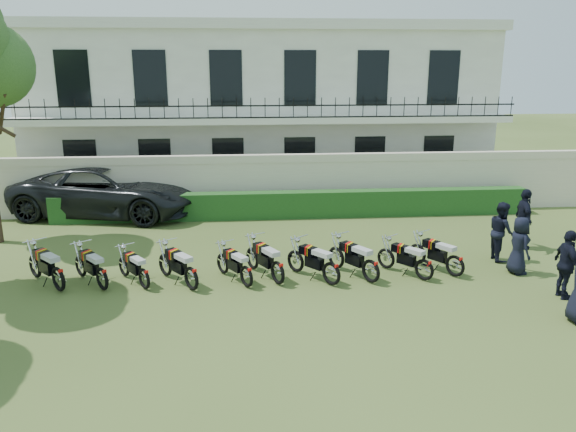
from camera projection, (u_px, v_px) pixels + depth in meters
name	position (u px, v px, depth m)	size (l,w,h in m)	color
ground	(283.00, 292.00, 14.42)	(100.00, 100.00, 0.00)	#3E5020
perimeter_wall	(267.00, 183.00, 21.80)	(30.00, 0.35, 2.30)	beige
hedge	(294.00, 205.00, 21.29)	(18.00, 0.60, 1.00)	#1C4017
building	(260.00, 106.00, 26.86)	(20.40, 9.60, 7.40)	white
motorcycle_0	(58.00, 273.00, 14.28)	(1.43, 1.60, 1.12)	black
motorcycle_1	(102.00, 273.00, 14.38)	(1.25, 1.56, 1.04)	black
motorcycle_2	(144.00, 274.00, 14.46)	(1.09, 1.47, 0.95)	black
motorcycle_3	(191.00, 273.00, 14.37)	(1.24, 1.65, 1.08)	black
motorcycle_4	(246.00, 271.00, 14.58)	(1.01, 1.58, 0.98)	black
motorcycle_5	(278.00, 267.00, 14.76)	(1.03, 1.80, 1.08)	black
motorcycle_6	(331.00, 268.00, 14.70)	(1.30, 1.59, 1.07)	black
motorcycle_7	(371.00, 266.00, 14.86)	(1.16, 1.74, 1.09)	black
motorcycle_8	(425.00, 265.00, 15.04)	(1.23, 1.49, 1.01)	black
motorcycle_9	(456.00, 261.00, 15.30)	(1.13, 1.62, 1.03)	black
suv	(108.00, 191.00, 21.47)	(3.23, 7.00, 1.94)	black
officer_2	(567.00, 265.00, 13.84)	(1.03, 0.43, 1.76)	black
officer_3	(519.00, 245.00, 15.52)	(0.79, 0.52, 1.62)	black
officer_4	(501.00, 231.00, 16.59)	(0.86, 0.67, 1.77)	black
officer_5	(524.00, 219.00, 17.60)	(1.12, 0.47, 1.92)	black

